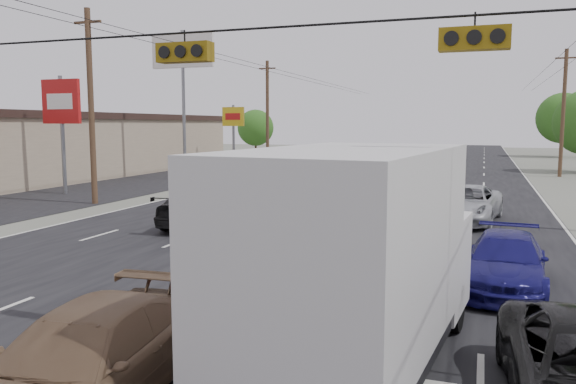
# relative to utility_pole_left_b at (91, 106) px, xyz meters

# --- Properties ---
(ground) EXTENTS (200.00, 200.00, 0.00)m
(ground) POSITION_rel_utility_pole_left_b_xyz_m (12.50, -15.00, -5.11)
(ground) COLOR #606356
(ground) RESTS_ON ground
(road_surface) EXTENTS (20.00, 160.00, 0.02)m
(road_surface) POSITION_rel_utility_pole_left_b_xyz_m (12.50, 15.00, -5.11)
(road_surface) COLOR black
(road_surface) RESTS_ON ground
(center_median) EXTENTS (0.50, 160.00, 0.20)m
(center_median) POSITION_rel_utility_pole_left_b_xyz_m (12.50, 15.00, -5.01)
(center_median) COLOR gray
(center_median) RESTS_ON ground
(strip_mall) EXTENTS (12.00, 42.00, 4.60)m
(strip_mall) POSITION_rel_utility_pole_left_b_xyz_m (-13.50, 10.00, -2.81)
(strip_mall) COLOR tan
(strip_mall) RESTS_ON ground
(parking_lot) EXTENTS (10.00, 42.00, 0.02)m
(parking_lot) POSITION_rel_utility_pole_left_b_xyz_m (-4.50, 10.00, -5.11)
(parking_lot) COLOR black
(parking_lot) RESTS_ON ground
(utility_pole_left_b) EXTENTS (1.60, 0.30, 10.00)m
(utility_pole_left_b) POSITION_rel_utility_pole_left_b_xyz_m (0.00, 0.00, 0.00)
(utility_pole_left_b) COLOR #422D1E
(utility_pole_left_b) RESTS_ON ground
(utility_pole_left_c) EXTENTS (1.60, 0.30, 10.00)m
(utility_pole_left_c) POSITION_rel_utility_pole_left_b_xyz_m (0.00, 25.00, 0.00)
(utility_pole_left_c) COLOR #422D1E
(utility_pole_left_c) RESTS_ON ground
(utility_pole_right_c) EXTENTS (1.60, 0.30, 10.00)m
(utility_pole_right_c) POSITION_rel_utility_pole_left_b_xyz_m (25.00, 25.00, 0.00)
(utility_pole_right_c) COLOR #422D1E
(utility_pole_right_c) RESTS_ON ground
(traffic_signals) EXTENTS (25.00, 0.30, 0.54)m
(traffic_signals) POSITION_rel_utility_pole_left_b_xyz_m (13.90, -15.00, 0.39)
(traffic_signals) COLOR black
(traffic_signals) RESTS_ON ground
(pole_sign_mid) EXTENTS (2.60, 0.25, 7.00)m
(pole_sign_mid) POSITION_rel_utility_pole_left_b_xyz_m (-4.50, 3.00, 0.01)
(pole_sign_mid) COLOR slate
(pole_sign_mid) RESTS_ON ground
(pole_sign_billboard) EXTENTS (5.00, 0.25, 11.00)m
(pole_sign_billboard) POSITION_rel_utility_pole_left_b_xyz_m (-2.00, 13.00, 3.76)
(pole_sign_billboard) COLOR slate
(pole_sign_billboard) RESTS_ON ground
(pole_sign_far) EXTENTS (2.20, 0.25, 6.00)m
(pole_sign_far) POSITION_rel_utility_pole_left_b_xyz_m (-3.50, 25.00, -0.70)
(pole_sign_far) COLOR slate
(pole_sign_far) RESTS_ON ground
(tree_left_far) EXTENTS (4.80, 4.80, 6.12)m
(tree_left_far) POSITION_rel_utility_pole_left_b_xyz_m (-9.50, 45.00, -1.39)
(tree_left_far) COLOR #382619
(tree_left_far) RESTS_ON ground
(tree_right_far) EXTENTS (6.40, 6.40, 8.16)m
(tree_right_far) POSITION_rel_utility_pole_left_b_xyz_m (28.50, 55.00, -0.15)
(tree_right_far) COLOR #382619
(tree_right_far) RESTS_ON ground
(box_truck) EXTENTS (3.39, 7.70, 3.79)m
(box_truck) POSITION_rel_utility_pole_left_b_xyz_m (17.35, -15.27, -3.16)
(box_truck) COLOR black
(box_truck) RESTS_ON ground
(tan_sedan) EXTENTS (2.43, 5.22, 1.47)m
(tan_sedan) POSITION_rel_utility_pole_left_b_xyz_m (13.90, -17.92, -4.37)
(tan_sedan) COLOR brown
(tan_sedan) RESTS_ON ground
(red_sedan) EXTENTS (1.91, 4.42, 1.42)m
(red_sedan) POSITION_rel_utility_pole_left_b_xyz_m (14.67, -11.95, -4.40)
(red_sedan) COLOR #990A09
(red_sedan) RESTS_ON ground
(queue_car_a) EXTENTS (1.67, 4.06, 1.38)m
(queue_car_a) POSITION_rel_utility_pole_left_b_xyz_m (15.50, -4.82, -4.42)
(queue_car_a) COLOR black
(queue_car_a) RESTS_ON ground
(queue_car_b) EXTENTS (1.62, 4.29, 1.40)m
(queue_car_b) POSITION_rel_utility_pole_left_b_xyz_m (18.14, -8.13, -4.41)
(queue_car_b) COLOR white
(queue_car_b) RESTS_ON ground
(queue_car_c) EXTENTS (3.28, 5.88, 1.56)m
(queue_car_c) POSITION_rel_utility_pole_left_b_xyz_m (18.54, 0.58, -4.33)
(queue_car_c) COLOR #ADB0B5
(queue_car_c) RESTS_ON ground
(queue_car_d) EXTENTS (2.17, 4.81, 1.37)m
(queue_car_d) POSITION_rel_utility_pole_left_b_xyz_m (19.84, -9.32, -4.42)
(queue_car_d) COLOR navy
(queue_car_d) RESTS_ON ground
(oncoming_near) EXTENTS (2.59, 5.40, 1.52)m
(oncoming_near) POSITION_rel_utility_pole_left_b_xyz_m (8.29, -3.86, -4.35)
(oncoming_near) COLOR black
(oncoming_near) RESTS_ON ground
(oncoming_far) EXTENTS (2.72, 5.00, 1.33)m
(oncoming_far) POSITION_rel_utility_pole_left_b_xyz_m (9.87, 7.59, -4.44)
(oncoming_far) COLOR silver
(oncoming_far) RESTS_ON ground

